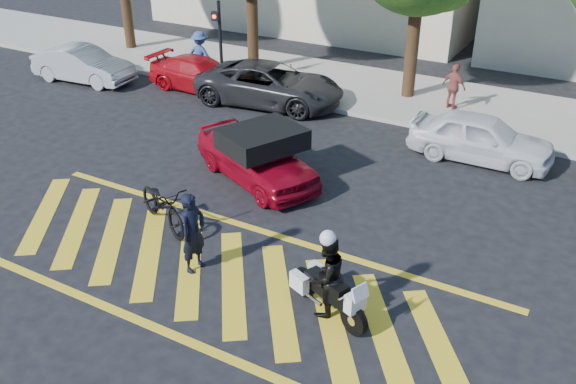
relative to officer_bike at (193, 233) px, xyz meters
The scene contains 15 objects.
ground 0.98m from the officer_bike, ahead, with size 90.00×90.00×0.00m, color black.
sidewalk 12.07m from the officer_bike, 88.06° to the left, with size 60.00×5.00×0.15m, color #9E998E.
crosswalk 0.96m from the officer_bike, ahead, with size 12.33×4.00×0.01m.
signal_pole 11.56m from the officer_bike, 121.95° to the left, with size 0.28×0.43×3.20m.
officer_bike is the anchor object (origin of this frame).
bicycle 1.99m from the officer_bike, 148.61° to the left, with size 0.74×2.13×1.12m, color black.
police_motorcycle 3.05m from the officer_bike, ahead, with size 1.92×1.07×0.89m.
officer_moto 3.00m from the officer_bike, ahead, with size 0.82×0.64×1.69m, color black.
red_convertible 4.24m from the officer_bike, 104.02° to the left, with size 1.66×4.12×1.40m, color maroon.
parked_far_left 13.63m from the officer_bike, 144.93° to the left, with size 1.41×4.04×1.33m, color #919398.
parked_left 11.36m from the officer_bike, 125.65° to the left, with size 1.68×4.14×1.20m, color #B50B14.
parked_mid_left 9.93m from the officer_bike, 111.58° to the left, with size 2.37×5.13×1.43m, color black.
parked_mid_right 9.10m from the officer_bike, 64.80° to the left, with size 1.61×4.01×1.37m, color silver.
pedestrian_left 12.34m from the officer_bike, 125.62° to the left, with size 1.16×0.67×1.80m, color #314887.
pedestrian_right 11.71m from the officer_bike, 79.46° to the left, with size 0.90×0.37×1.54m, color #A04C48.
Camera 1 is at (6.41, -8.25, 7.62)m, focal length 38.00 mm.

